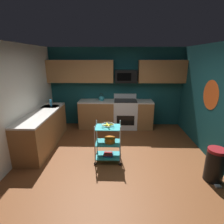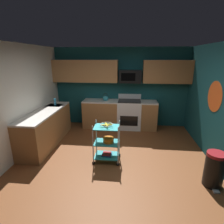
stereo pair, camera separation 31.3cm
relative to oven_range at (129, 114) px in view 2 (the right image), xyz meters
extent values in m
cube|color=brown|center=(-0.32, -2.10, -0.50)|extent=(4.40, 4.80, 0.04)
cube|color=#14474C|center=(-0.32, 0.33, 0.82)|extent=(4.52, 0.06, 2.60)
cube|color=silver|center=(-2.55, -2.10, 0.82)|extent=(0.06, 4.80, 2.60)
cylinder|color=#E5591E|center=(1.88, -1.60, 0.97)|extent=(0.00, 0.69, 0.69)
cube|color=#9E6B3D|center=(-0.32, 0.00, -0.04)|extent=(2.41, 0.60, 0.88)
cube|color=silver|center=(-0.32, 0.00, 0.42)|extent=(2.41, 0.60, 0.04)
cube|color=#9E6B3D|center=(-2.22, -1.39, -0.04)|extent=(0.60, 2.17, 0.88)
cube|color=silver|center=(-2.22, -1.39, 0.42)|extent=(0.60, 2.17, 0.04)
cube|color=#B7BABC|center=(-2.22, -0.75, 0.36)|extent=(0.44, 0.36, 0.16)
cube|color=white|center=(0.00, 0.00, -0.02)|extent=(0.76, 0.64, 0.92)
cube|color=black|center=(0.00, -0.33, -0.13)|extent=(0.56, 0.01, 0.32)
cube|color=white|center=(0.00, 0.29, 0.53)|extent=(0.76, 0.06, 0.18)
cube|color=black|center=(0.00, 0.00, 0.45)|extent=(0.72, 0.60, 0.02)
cube|color=#9E6B3D|center=(-1.46, 0.13, 1.37)|extent=(2.12, 0.33, 0.70)
cube|color=#9E6B3D|center=(1.14, 0.13, 1.37)|extent=(1.48, 0.33, 0.70)
cube|color=black|center=(0.00, 0.11, 1.22)|extent=(0.70, 0.38, 0.40)
cube|color=black|center=(-0.06, -0.09, 1.22)|extent=(0.44, 0.01, 0.24)
cylinder|color=silver|center=(-0.75, -2.30, 0.00)|extent=(0.02, 0.02, 0.88)
cylinder|color=black|center=(-0.75, -2.30, -0.44)|extent=(0.07, 0.02, 0.07)
cylinder|color=silver|center=(-0.20, -2.30, 0.00)|extent=(0.02, 0.02, 0.88)
cylinder|color=black|center=(-0.20, -2.30, -0.44)|extent=(0.07, 0.02, 0.07)
cylinder|color=silver|center=(-0.75, -1.90, 0.00)|extent=(0.02, 0.02, 0.88)
cylinder|color=black|center=(-0.75, -1.90, -0.44)|extent=(0.07, 0.02, 0.07)
cylinder|color=silver|center=(-0.20, -1.90, 0.00)|extent=(0.02, 0.02, 0.88)
cylinder|color=black|center=(-0.20, -1.90, -0.44)|extent=(0.07, 0.02, 0.07)
cube|color=teal|center=(-0.48, -2.10, -0.36)|extent=(0.55, 0.40, 0.02)
cube|color=teal|center=(-0.48, -2.10, -0.03)|extent=(0.55, 0.40, 0.02)
cube|color=teal|center=(-0.48, -2.10, 0.34)|extent=(0.55, 0.40, 0.02)
torus|color=silver|center=(-0.48, -2.10, 0.41)|extent=(0.27, 0.27, 0.01)
cylinder|color=silver|center=(-0.48, -2.10, 0.36)|extent=(0.12, 0.12, 0.02)
ellipsoid|color=yellow|center=(-0.43, -2.08, 0.40)|extent=(0.17, 0.09, 0.04)
ellipsoid|color=yellow|center=(-0.49, -2.05, 0.40)|extent=(0.09, 0.17, 0.04)
ellipsoid|color=yellow|center=(-0.52, -2.11, 0.40)|extent=(0.17, 0.09, 0.04)
ellipsoid|color=yellow|center=(-0.46, -2.14, 0.40)|extent=(0.09, 0.17, 0.04)
cylinder|color=orange|center=(-0.43, -2.10, 0.04)|extent=(0.24, 0.24, 0.11)
torus|color=orange|center=(-0.43, -2.10, 0.09)|extent=(0.25, 0.25, 0.01)
cube|color=#1E4C8C|center=(-0.48, -2.10, -0.34)|extent=(0.23, 0.21, 0.03)
cube|color=#B22626|center=(-0.48, -2.10, -0.31)|extent=(0.19, 0.18, 0.02)
sphere|color=teal|center=(-0.79, 0.00, 0.51)|extent=(0.18, 0.18, 0.18)
sphere|color=black|center=(-0.79, 0.00, 0.60)|extent=(0.03, 0.03, 0.03)
cone|color=teal|center=(-0.71, 0.00, 0.53)|extent=(0.09, 0.04, 0.06)
torus|color=black|center=(-0.79, 0.00, 0.63)|extent=(0.12, 0.01, 0.12)
cylinder|color=#2D8CBF|center=(-2.19, -0.76, 0.54)|extent=(0.06, 0.06, 0.20)
cylinder|color=black|center=(1.58, -2.73, -0.18)|extent=(0.34, 0.34, 0.60)
cylinder|color=maroon|center=(1.58, -2.73, 0.15)|extent=(0.33, 0.33, 0.06)
cube|color=#B2B2B7|center=(1.58, -2.94, -0.46)|extent=(0.10, 0.08, 0.03)
camera|label=1|loc=(-0.29, -5.76, 1.81)|focal=28.97mm
camera|label=2|loc=(0.02, -5.74, 1.81)|focal=28.97mm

